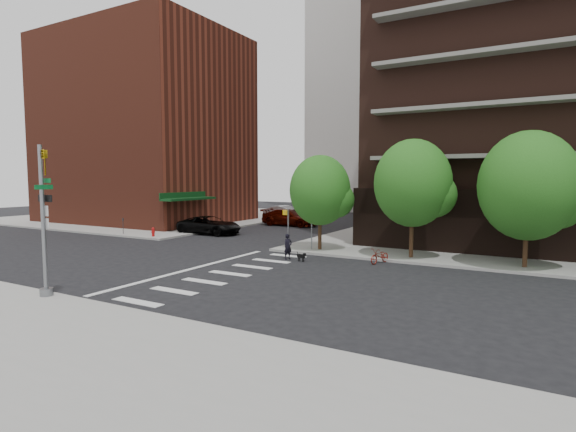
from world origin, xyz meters
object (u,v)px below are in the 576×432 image
(scooter, at_px, (380,256))
(dog_walker, at_px, (288,247))
(fire_hydrant, at_px, (153,231))
(parked_car_maroon, at_px, (290,217))
(parked_car_black, at_px, (209,225))
(parked_car_silver, at_px, (286,214))
(traffic_signal, at_px, (44,233))

(scooter, bearing_deg, dog_walker, -148.88)
(fire_hydrant, height_order, parked_car_maroon, parked_car_maroon)
(fire_hydrant, bearing_deg, scooter, -4.18)
(parked_car_maroon, xyz_separation_m, dog_walker, (9.08, -16.41, -0.08))
(fire_hydrant, xyz_separation_m, dog_walker, (14.08, -2.84, 0.22))
(parked_car_black, distance_m, parked_car_silver, 13.34)
(parked_car_black, height_order, parked_car_silver, parked_car_silver)
(traffic_signal, bearing_deg, dog_walker, 71.98)
(traffic_signal, xyz_separation_m, parked_car_black, (-7.73, 19.55, -1.92))
(scooter, xyz_separation_m, dog_walker, (-5.19, -1.43, 0.33))
(dog_walker, bearing_deg, scooter, -51.86)
(parked_car_maroon, height_order, scooter, parked_car_maroon)
(parked_car_maroon, distance_m, parked_car_silver, 4.84)
(fire_hydrant, bearing_deg, dog_walker, -11.38)
(traffic_signal, distance_m, dog_walker, 13.24)
(parked_car_black, distance_m, scooter, 17.89)
(scooter, bearing_deg, parked_car_silver, 147.51)
(parked_car_maroon, bearing_deg, dog_walker, -151.33)
(parked_car_silver, relative_size, scooter, 3.15)
(fire_hydrant, bearing_deg, parked_car_maroon, 69.78)
(dog_walker, bearing_deg, parked_car_maroon, 51.72)
(parked_car_silver, distance_m, dog_walker, 23.58)
(parked_car_maroon, xyz_separation_m, parked_car_silver, (-2.70, 4.01, 0.01))
(traffic_signal, bearing_deg, scooter, 56.36)
(parked_car_black, relative_size, scooter, 3.38)
(parked_car_maroon, relative_size, dog_walker, 3.81)
(scooter, bearing_deg, fire_hydrant, -168.45)
(parked_car_black, relative_size, parked_car_maroon, 0.96)
(traffic_signal, height_order, scooter, traffic_signal)
(parked_car_maroon, relative_size, parked_car_silver, 1.12)
(fire_hydrant, distance_m, parked_car_silver, 17.74)
(scooter, relative_size, dog_walker, 1.08)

